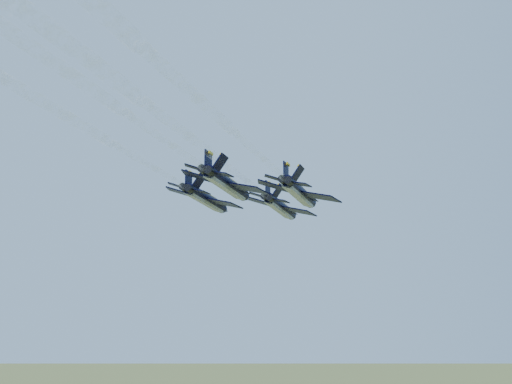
# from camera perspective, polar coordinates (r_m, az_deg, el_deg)

# --- Properties ---
(jet_lead) EXTENTS (13.09, 18.25, 5.17)m
(jet_lead) POSITION_cam_1_polar(r_m,az_deg,el_deg) (114.73, 2.24, -1.37)
(jet_lead) COLOR black
(jet_left) EXTENTS (13.09, 18.25, 5.17)m
(jet_left) POSITION_cam_1_polar(r_m,az_deg,el_deg) (106.60, -4.40, -0.65)
(jet_left) COLOR black
(jet_right) EXTENTS (13.09, 18.25, 5.17)m
(jet_right) POSITION_cam_1_polar(r_m,az_deg,el_deg) (100.68, 3.94, -0.08)
(jet_right) COLOR black
(jet_slot) EXTENTS (13.09, 18.25, 5.17)m
(jet_slot) POSITION_cam_1_polar(r_m,az_deg,el_deg) (93.62, -2.53, 0.69)
(jet_slot) COLOR black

